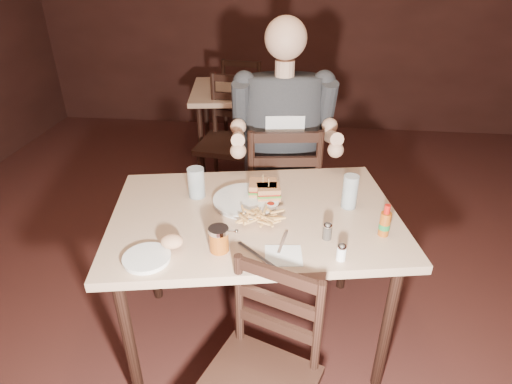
# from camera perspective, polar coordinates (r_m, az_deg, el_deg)

# --- Properties ---
(room_shell) EXTENTS (7.00, 7.00, 7.00)m
(room_shell) POSITION_cam_1_polar(r_m,az_deg,el_deg) (1.36, 10.40, 12.19)
(room_shell) COLOR #321412
(room_shell) RESTS_ON ground
(main_table) EXTENTS (1.41, 1.07, 0.77)m
(main_table) POSITION_cam_1_polar(r_m,az_deg,el_deg) (1.96, -0.16, -4.68)
(main_table) COLOR tan
(main_table) RESTS_ON ground
(bg_table) EXTENTS (0.91, 0.91, 0.77)m
(bg_table) POSITION_cam_1_polar(r_m,az_deg,el_deg) (3.79, -2.27, 12.29)
(bg_table) COLOR tan
(bg_table) RESTS_ON ground
(chair_far) EXTENTS (0.52, 0.55, 0.98)m
(chair_far) POSITION_cam_1_polar(r_m,az_deg,el_deg) (2.64, 3.29, -0.27)
(chair_far) COLOR black
(chair_far) RESTS_ON ground
(bg_chair_far) EXTENTS (0.50, 0.53, 0.93)m
(bg_chair_far) POSITION_cam_1_polar(r_m,az_deg,el_deg) (4.38, -1.15, 11.70)
(bg_chair_far) COLOR black
(bg_chair_far) RESTS_ON ground
(bg_chair_near) EXTENTS (0.51, 0.55, 0.98)m
(bg_chair_near) POSITION_cam_1_polar(r_m,az_deg,el_deg) (3.35, -3.58, 6.39)
(bg_chair_near) COLOR black
(bg_chair_near) RESTS_ON ground
(diner) EXTENTS (0.64, 0.54, 1.01)m
(diner) POSITION_cam_1_polar(r_m,az_deg,el_deg) (2.38, 3.75, 10.14)
(diner) COLOR #2D2E33
(diner) RESTS_ON chair_far
(dinner_plate) EXTENTS (0.35, 0.35, 0.02)m
(dinner_plate) POSITION_cam_1_polar(r_m,az_deg,el_deg) (1.99, -1.31, -1.23)
(dinner_plate) COLOR white
(dinner_plate) RESTS_ON main_table
(sandwich_left) EXTENTS (0.14, 0.12, 0.11)m
(sandwich_left) POSITION_cam_1_polar(r_m,az_deg,el_deg) (2.01, 0.94, 1.14)
(sandwich_left) COLOR #C3814F
(sandwich_left) RESTS_ON dinner_plate
(sandwich_right) EXTENTS (0.12, 0.11, 0.09)m
(sandwich_right) POSITION_cam_1_polar(r_m,az_deg,el_deg) (1.98, 1.69, 0.42)
(sandwich_right) COLOR #C3814F
(sandwich_right) RESTS_ON dinner_plate
(fries_pile) EXTENTS (0.26, 0.20, 0.04)m
(fries_pile) POSITION_cam_1_polar(r_m,az_deg,el_deg) (1.83, 0.50, -3.28)
(fries_pile) COLOR tan
(fries_pile) RESTS_ON dinner_plate
(ketchup_dollop) EXTENTS (0.04, 0.04, 0.01)m
(ketchup_dollop) POSITION_cam_1_polar(r_m,az_deg,el_deg) (1.95, 1.99, -1.56)
(ketchup_dollop) COLOR maroon
(ketchup_dollop) RESTS_ON dinner_plate
(glass_left) EXTENTS (0.09, 0.09, 0.15)m
(glass_left) POSITION_cam_1_polar(r_m,az_deg,el_deg) (2.03, -7.96, 1.24)
(glass_left) COLOR silver
(glass_left) RESTS_ON main_table
(glass_right) EXTENTS (0.08, 0.08, 0.16)m
(glass_right) POSITION_cam_1_polar(r_m,az_deg,el_deg) (1.97, 12.41, 0.04)
(glass_right) COLOR silver
(glass_right) RESTS_ON main_table
(hot_sauce) EXTENTS (0.05, 0.05, 0.14)m
(hot_sauce) POSITION_cam_1_polar(r_m,az_deg,el_deg) (1.82, 16.86, -3.61)
(hot_sauce) COLOR #924310
(hot_sauce) RESTS_ON main_table
(salt_shaker) EXTENTS (0.04, 0.04, 0.07)m
(salt_shaker) POSITION_cam_1_polar(r_m,az_deg,el_deg) (1.66, 11.32, -7.92)
(salt_shaker) COLOR white
(salt_shaker) RESTS_ON main_table
(pepper_shaker) EXTENTS (0.04, 0.04, 0.07)m
(pepper_shaker) POSITION_cam_1_polar(r_m,az_deg,el_deg) (1.76, 9.48, -5.21)
(pepper_shaker) COLOR #38332D
(pepper_shaker) RESTS_ON main_table
(syrup_dispenser) EXTENTS (0.09, 0.09, 0.10)m
(syrup_dispenser) POSITION_cam_1_polar(r_m,az_deg,el_deg) (1.67, -4.96, -6.31)
(syrup_dispenser) COLOR #924310
(syrup_dispenser) RESTS_ON main_table
(napkin) EXTENTS (0.15, 0.15, 0.00)m
(napkin) POSITION_cam_1_polar(r_m,az_deg,el_deg) (1.67, 3.68, -8.45)
(napkin) COLOR white
(napkin) RESTS_ON main_table
(knife) EXTENTS (0.18, 0.16, 0.01)m
(knife) POSITION_cam_1_polar(r_m,az_deg,el_deg) (1.66, 0.28, -8.53)
(knife) COLOR silver
(knife) RESTS_ON napkin
(fork) EXTENTS (0.04, 0.16, 0.00)m
(fork) POSITION_cam_1_polar(r_m,az_deg,el_deg) (1.73, 3.60, -6.64)
(fork) COLOR silver
(fork) RESTS_ON napkin
(side_plate) EXTENTS (0.21, 0.21, 0.01)m
(side_plate) POSITION_cam_1_polar(r_m,az_deg,el_deg) (1.69, -14.34, -8.64)
(side_plate) COLOR white
(side_plate) RESTS_ON main_table
(bread_roll) EXTENTS (0.10, 0.09, 0.05)m
(bread_roll) POSITION_cam_1_polar(r_m,az_deg,el_deg) (1.70, -11.16, -6.46)
(bread_roll) COLOR tan
(bread_roll) RESTS_ON side_plate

